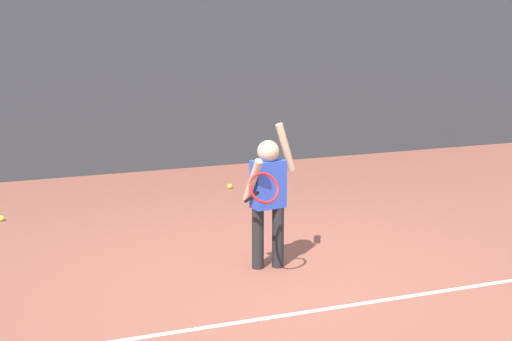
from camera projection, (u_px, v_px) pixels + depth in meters
name	position (u px, v px, depth m)	size (l,w,h in m)	color
ground_plane	(291.00, 284.00, 6.64)	(20.00, 20.00, 0.00)	brown
court_line_baseline	(321.00, 310.00, 6.09)	(9.00, 0.05, 0.00)	white
back_fence_windscreen	(156.00, 48.00, 10.80)	(13.06, 0.08, 3.56)	#383D42
fence_post_2	(291.00, 40.00, 11.57)	(0.09, 0.09, 3.71)	slate
tennis_player	(268.00, 192.00, 6.89)	(0.66, 0.64, 1.35)	#232326
tennis_ball_4	(230.00, 186.00, 10.03)	(0.07, 0.07, 0.07)	#CCE033
tennis_ball_5	(1.00, 218.00, 8.55)	(0.07, 0.07, 0.07)	#CCE033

